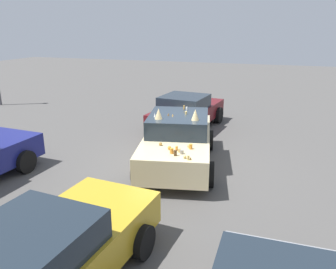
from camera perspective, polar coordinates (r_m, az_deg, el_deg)
The scene contains 4 objects.
ground_plane at distance 10.09m, azimuth 1.62°, elevation -5.04°, with size 60.00×60.00×0.00m, color #514F4C.
art_car_decorated at distance 9.86m, azimuth 1.68°, elevation -0.92°, with size 4.67×2.75×1.78m.
parked_sedan_far_left at distance 13.47m, azimuth 3.21°, elevation 3.90°, with size 4.23×2.40×1.38m.
parked_sedan_far_right at distance 5.53m, azimuth -20.14°, elevation -19.20°, with size 4.41×2.22×1.36m.
Camera 1 is at (-8.89, -2.73, 3.90)m, focal length 36.04 mm.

